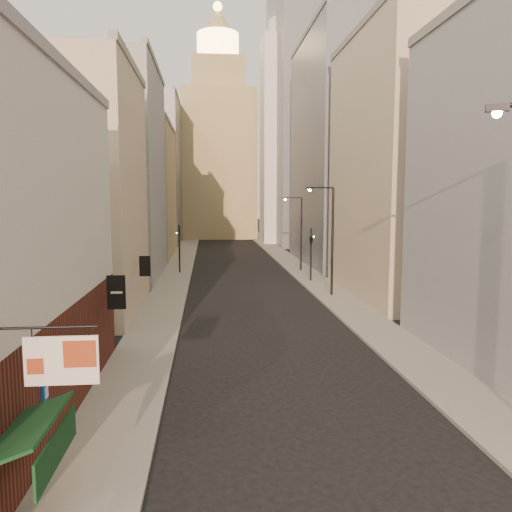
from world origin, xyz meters
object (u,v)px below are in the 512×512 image
Objects in this scene: clock_tower at (219,147)px; streetlamp_far at (299,229)px; traffic_light_right at (311,242)px; white_tower at (285,134)px; traffic_light_left at (179,240)px; streetlamp_mid at (330,235)px.

streetlamp_far is (7.25, -48.50, -13.18)m from clock_tower.
clock_tower is 57.39m from traffic_light_right.
traffic_light_left is at bearing -114.85° from white_tower.
streetlamp_far is 12.49m from traffic_light_left.
traffic_light_right is at bearing -82.68° from clock_tower.
clock_tower reaches higher than traffic_light_right.
streetlamp_mid is at bearing 108.89° from traffic_light_left.
streetlamp_mid is 1.71× the size of traffic_light_right.
clock_tower is 51.25m from traffic_light_left.
streetlamp_mid is 13.65m from streetlamp_far.
traffic_light_right is (-0.02, 6.91, -1.18)m from streetlamp_mid.
white_tower is 8.30× the size of traffic_light_left.
traffic_light_left is at bearing -96.06° from clock_tower.
streetlamp_mid is at bearing 84.83° from traffic_light_right.
streetlamp_mid is at bearing -73.96° from streetlamp_far.
clock_tower is 8.98× the size of traffic_light_left.
streetlamp_far is at bearing 158.03° from traffic_light_left.
streetlamp_far reaches higher than traffic_light_left.
traffic_light_left is at bearing -32.18° from traffic_light_right.
clock_tower is 5.25× the size of streetlamp_mid.
clock_tower is 17.83m from white_tower.
white_tower is 44.01m from traffic_light_right.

